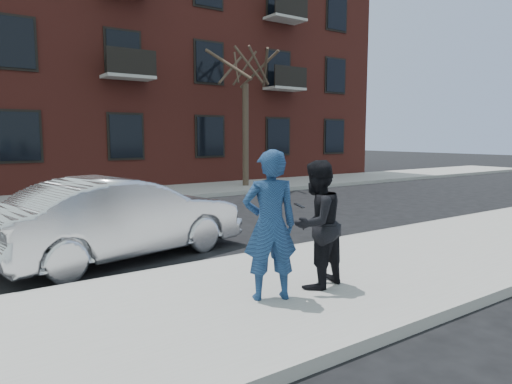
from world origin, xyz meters
TOP-DOWN VIEW (x-y plane):
  - ground at (0.00, 0.00)m, footprint 100.00×100.00m
  - near_sidewalk at (0.00, -0.25)m, footprint 50.00×3.50m
  - near_curb at (0.00, 1.55)m, footprint 50.00×0.10m
  - far_sidewalk at (0.00, 11.25)m, footprint 50.00×3.50m
  - far_curb at (0.00, 9.45)m, footprint 50.00×0.10m
  - apartment_building at (2.00, 18.00)m, footprint 24.30×10.30m
  - street_tree at (4.50, 11.00)m, footprint 3.60×3.60m
  - silver_sedan at (-3.39, 3.03)m, footprint 4.73×2.45m
  - man_hoodie at (-2.68, -0.49)m, footprint 0.81×0.69m
  - man_peacoat at (-1.88, -0.46)m, footprint 0.97×0.83m

SIDE VIEW (x-z plane):
  - ground at x=0.00m, z-range 0.00..0.00m
  - near_sidewalk at x=0.00m, z-range 0.00..0.15m
  - near_curb at x=0.00m, z-range 0.00..0.15m
  - far_sidewalk at x=0.00m, z-range 0.00..0.15m
  - far_curb at x=0.00m, z-range 0.00..0.15m
  - silver_sedan at x=-3.39m, z-range 0.00..1.48m
  - man_peacoat at x=-1.88m, z-range 0.15..1.88m
  - man_hoodie at x=-2.68m, z-range 0.15..2.04m
  - street_tree at x=4.50m, z-range 2.12..8.92m
  - apartment_building at x=2.00m, z-range 0.01..12.31m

